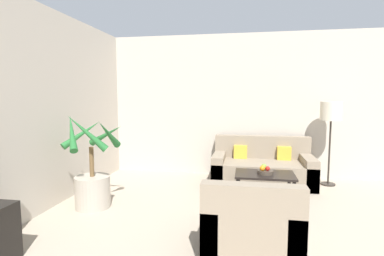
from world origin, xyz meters
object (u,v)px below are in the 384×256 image
at_px(fruit_bowl, 265,172).
at_px(ottoman, 244,203).
at_px(apple_green, 264,166).
at_px(armchair, 251,226).
at_px(coffee_table, 265,178).
at_px(floor_lamp, 331,115).
at_px(apple_red, 268,168).
at_px(orange_fruit, 262,168).
at_px(sofa_loveseat, 262,168).
at_px(potted_palm, 92,177).

relative_size(fruit_bowl, ottoman, 0.40).
bearing_deg(apple_green, fruit_bowl, -71.50).
bearing_deg(armchair, coffee_table, 81.63).
distance_m(coffee_table, ottoman, 0.70).
relative_size(floor_lamp, apple_red, 22.23).
xyz_separation_m(apple_green, orange_fruit, (-0.03, -0.10, -0.00)).
relative_size(sofa_loveseat, apple_red, 26.52).
xyz_separation_m(orange_fruit, armchair, (-0.17, -1.39, -0.25)).
relative_size(fruit_bowl, apple_red, 3.52).
bearing_deg(sofa_loveseat, floor_lamp, 4.18).
bearing_deg(fruit_bowl, orange_fruit, -135.38).
xyz_separation_m(potted_palm, apple_green, (2.32, 0.68, 0.09)).
xyz_separation_m(sofa_loveseat, floor_lamp, (1.12, 0.08, 0.95)).
bearing_deg(coffee_table, apple_green, 114.04).
bearing_deg(apple_red, potted_palm, -165.91).
distance_m(coffee_table, fruit_bowl, 0.09).
bearing_deg(floor_lamp, sofa_loveseat, -175.82).
bearing_deg(sofa_loveseat, armchair, -95.44).
height_order(potted_palm, sofa_loveseat, potted_palm).
bearing_deg(orange_fruit, apple_red, 13.91).
height_order(apple_red, orange_fruit, orange_fruit).
bearing_deg(sofa_loveseat, coffee_table, -90.96).
bearing_deg(apple_red, ottoman, -120.26).
bearing_deg(ottoman, fruit_bowl, 63.12).
xyz_separation_m(floor_lamp, ottoman, (-1.43, -1.66, -1.04)).
xyz_separation_m(fruit_bowl, ottoman, (-0.30, -0.58, -0.27)).
bearing_deg(apple_red, floor_lamp, 44.92).
relative_size(potted_palm, coffee_table, 1.56).
bearing_deg(armchair, ottoman, 95.08).
height_order(sofa_loveseat, armchair, sofa_loveseat).
distance_m(coffee_table, apple_green, 0.16).
height_order(sofa_loveseat, fruit_bowl, sofa_loveseat).
relative_size(orange_fruit, armchair, 0.08).
xyz_separation_m(potted_palm, orange_fruit, (2.29, 0.58, 0.09)).
height_order(sofa_loveseat, orange_fruit, sofa_loveseat).
xyz_separation_m(potted_palm, armchair, (2.12, -0.82, -0.16)).
distance_m(potted_palm, coffee_table, 2.42).
xyz_separation_m(coffee_table, armchair, (-0.21, -1.46, -0.10)).
height_order(orange_fruit, ottoman, orange_fruit).
xyz_separation_m(fruit_bowl, apple_green, (-0.02, 0.06, 0.07)).
bearing_deg(potted_palm, floor_lamp, 26.01).
relative_size(sofa_loveseat, apple_green, 21.51).
bearing_deg(ottoman, orange_fruit, 65.07).
relative_size(potted_palm, floor_lamp, 0.92).
distance_m(fruit_bowl, ottoman, 0.71).
distance_m(floor_lamp, fruit_bowl, 1.74).
height_order(sofa_loveseat, apple_red, sofa_loveseat).
bearing_deg(apple_red, fruit_bowl, 138.39).
distance_m(sofa_loveseat, apple_green, 0.97).
height_order(fruit_bowl, orange_fruit, orange_fruit).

